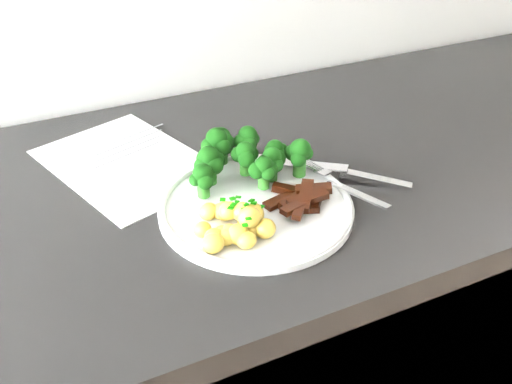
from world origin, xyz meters
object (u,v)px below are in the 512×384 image
(beef_strips, at_px, (301,199))
(knife, at_px, (356,176))
(recipe_paper, at_px, (127,162))
(potatoes, at_px, (235,223))
(counter, at_px, (254,372))
(broccoli, at_px, (243,154))
(fork, at_px, (345,186))
(plate, at_px, (256,206))

(beef_strips, relative_size, knife, 0.57)
(recipe_paper, height_order, potatoes, potatoes)
(counter, bearing_deg, broccoli, -145.26)
(potatoes, relative_size, fork, 0.61)
(knife, bearing_deg, recipe_paper, 146.62)
(plate, bearing_deg, beef_strips, -25.25)
(potatoes, bearing_deg, fork, 7.13)
(plate, xyz_separation_m, fork, (0.13, -0.02, 0.01))
(plate, height_order, knife, knife)
(potatoes, distance_m, knife, 0.22)
(plate, distance_m, knife, 0.16)
(beef_strips, bearing_deg, knife, 16.13)
(recipe_paper, relative_size, beef_strips, 3.28)
(plate, distance_m, broccoli, 0.08)
(recipe_paper, bearing_deg, fork, -40.98)
(counter, bearing_deg, knife, -33.79)
(plate, distance_m, potatoes, 0.07)
(broccoli, distance_m, knife, 0.17)
(counter, distance_m, potatoes, 0.51)
(broccoli, height_order, knife, broccoli)
(recipe_paper, xyz_separation_m, broccoli, (0.14, -0.12, 0.04))
(broccoli, xyz_separation_m, knife, (0.15, -0.07, -0.04))
(potatoes, bearing_deg, beef_strips, 10.51)
(fork, bearing_deg, beef_strips, -177.91)
(counter, distance_m, plate, 0.48)
(broccoli, distance_m, fork, 0.15)
(recipe_paper, distance_m, potatoes, 0.26)
(recipe_paper, distance_m, fork, 0.34)
(recipe_paper, distance_m, knife, 0.35)
(potatoes, xyz_separation_m, beef_strips, (0.11, 0.02, -0.01))
(potatoes, height_order, fork, potatoes)
(counter, bearing_deg, fork, -51.76)
(knife, bearing_deg, counter, 146.21)
(broccoli, height_order, beef_strips, broccoli)
(potatoes, relative_size, knife, 0.56)
(knife, bearing_deg, fork, -142.11)
(broccoli, relative_size, beef_strips, 1.88)
(recipe_paper, height_order, fork, fork)
(plate, xyz_separation_m, broccoli, (0.01, 0.07, 0.04))
(plate, height_order, fork, fork)
(fork, bearing_deg, knife, 37.89)
(recipe_paper, bearing_deg, beef_strips, -50.77)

